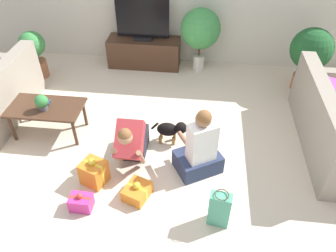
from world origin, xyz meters
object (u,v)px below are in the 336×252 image
dog (172,129)px  gift_box_b (94,172)px  gift_box_c (81,202)px  tabletop_plant (42,102)px  tv (143,21)px  mug (46,101)px  coffee_table (46,110)px  person_sitting (200,150)px  potted_plant_corner_left (34,51)px  person_kneeling (132,141)px  potted_plant_corner_right (311,52)px  gift_bag_a (219,209)px  tv_console (144,52)px  potted_plant_back_right (200,30)px  gift_box_a (137,191)px

dog → gift_box_b: 1.16m
gift_box_c → tabletop_plant: tabletop_plant is taller
gift_box_b → tv: bearing=87.8°
mug → tv: bearing=63.7°
mug → tabletop_plant: size_ratio=0.54×
dog → gift_box_c: (-0.87, -1.19, -0.13)m
coffee_table → person_sitting: size_ratio=1.05×
potted_plant_corner_left → person_kneeling: size_ratio=1.08×
potted_plant_corner_right → person_sitting: potted_plant_corner_right is taller
potted_plant_corner_left → person_kneeling: (2.05, -1.84, -0.17)m
gift_box_b → gift_bag_a: 1.52m
tv_console → tabletop_plant: 2.34m
potted_plant_back_right → person_kneeling: size_ratio=1.47×
tv → person_sitting: bearing=-66.3°
potted_plant_corner_right → person_sitting: bearing=-128.3°
potted_plant_back_right → person_sitting: size_ratio=1.19×
tv → dog: bearing=-70.6°
dog → tv: bearing=21.2°
potted_plant_corner_left → gift_box_a: bearing=-47.6°
potted_plant_back_right → dog: size_ratio=2.23×
person_kneeling → dog: bearing=40.6°
coffee_table → dog: size_ratio=1.96×
potted_plant_corner_left → gift_bag_a: potted_plant_corner_left is taller
person_sitting → gift_bag_a: size_ratio=2.04×
tv_console → tv: bearing=-90.0°
potted_plant_corner_left → person_sitting: 3.47m
tv_console → tv: 0.60m
dog → gift_box_a: dog is taller
gift_box_c → mug: size_ratio=2.03×
tv_console → potted_plant_corner_left: (-1.77, -0.60, 0.23)m
tv_console → gift_bag_a: tv_console is taller
potted_plant_back_right → person_kneeling: potted_plant_back_right is taller
gift_box_b → gift_bag_a: bearing=-15.4°
gift_box_b → gift_box_c: gift_box_b is taller
person_kneeling → gift_bag_a: 1.36m
potted_plant_corner_left → potted_plant_back_right: bearing=11.2°
tabletop_plant → potted_plant_back_right: bearing=46.5°
tv_console → potted_plant_back_right: potted_plant_back_right is taller
potted_plant_back_right → gift_bag_a: (0.36, -3.21, -0.53)m
potted_plant_corner_left → tv_console: bearing=18.7°
tv_console → person_sitting: (1.11, -2.53, 0.08)m
tv → gift_bag_a: size_ratio=1.98×
coffee_table → gift_box_c: size_ratio=4.06×
coffee_table → tv_console: bearing=64.5°
tv_console → potted_plant_corner_left: bearing=-161.3°
person_kneeling → tabletop_plant: person_kneeling is taller
gift_box_a → gift_box_b: 0.57m
potted_plant_corner_right → gift_bag_a: (-1.38, -2.78, -0.45)m
potted_plant_back_right → mug: bearing=-135.5°
coffee_table → gift_box_a: (1.41, -0.98, -0.31)m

